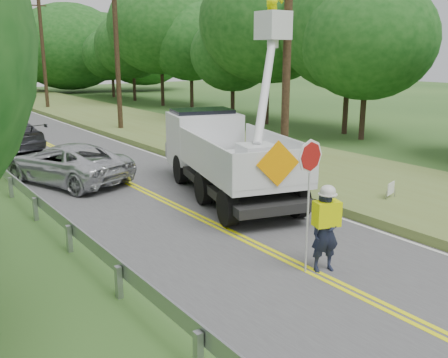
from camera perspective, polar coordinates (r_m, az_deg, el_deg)
ground at (r=10.40m, az=20.41°, el=-14.85°), size 140.00×140.00×0.00m
road at (r=20.95m, az=-12.89°, el=0.48°), size 7.20×96.00×0.03m
guardrail at (r=20.55m, az=-24.33°, el=0.83°), size 0.18×48.00×0.77m
utility_poles at (r=25.31m, az=-5.59°, el=15.13°), size 1.60×43.30×10.00m
tall_grass_verge at (r=24.47m, az=2.55°, el=3.15°), size 7.00×96.00×0.30m
treeline_right at (r=37.97m, az=1.83°, el=16.12°), size 10.35×53.27×11.35m
flagger at (r=11.50m, az=11.58°, el=-5.23°), size 1.19×0.64×3.09m
bucket_truck at (r=18.13m, az=-0.23°, el=4.09°), size 4.90×8.20×7.48m
suv_silver at (r=20.02m, az=-17.62°, el=1.77°), size 4.21×5.98×1.51m
suv_darkgrey at (r=27.75m, az=-23.79°, el=4.66°), size 3.20×5.74×1.57m
yard_sign at (r=16.99m, az=18.61°, el=-1.13°), size 0.55×0.20×0.82m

